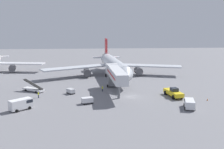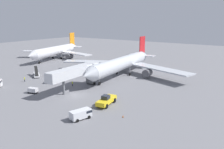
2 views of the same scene
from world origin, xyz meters
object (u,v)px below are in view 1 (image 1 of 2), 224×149
at_px(belt_loader_truck, 33,89).
at_px(baggage_cart_mid_center, 71,91).
at_px(jet_bridge, 115,74).
at_px(ground_crew_worker_midground, 102,88).
at_px(airplane_at_gate, 113,65).
at_px(pushback_tug, 173,92).
at_px(baggage_cart_near_right, 87,100).
at_px(ground_crew_worker_foreground, 38,95).
at_px(service_van_near_left, 189,103).
at_px(safety_cone_alpha, 207,99).
at_px(service_van_mid_right, 21,104).

distance_m(belt_loader_truck, baggage_cart_mid_center, 11.27).
xyz_separation_m(jet_bridge, ground_crew_worker_midground, (-3.53, 1.59, -4.36)).
relative_size(airplane_at_gate, ground_crew_worker_midground, 31.51).
xyz_separation_m(pushback_tug, baggage_cart_mid_center, (-26.92, 5.29, -0.36)).
height_order(airplane_at_gate, pushback_tug, airplane_at_gate).
xyz_separation_m(baggage_cart_near_right, ground_crew_worker_midground, (4.15, 11.44, 0.03)).
bearing_deg(jet_bridge, ground_crew_worker_foreground, -169.86).
bearing_deg(service_van_near_left, jet_bridge, 135.09).
bearing_deg(belt_loader_truck, service_van_near_left, -25.80).
relative_size(airplane_at_gate, belt_loader_truck, 7.75).
bearing_deg(service_van_near_left, ground_crew_worker_midground, 138.22).
height_order(baggage_cart_mid_center, ground_crew_worker_midground, ground_crew_worker_midground).
bearing_deg(service_van_near_left, ground_crew_worker_foreground, 161.99).
distance_m(pushback_tug, ground_crew_worker_midground, 19.53).
relative_size(airplane_at_gate, safety_cone_alpha, 102.47).
bearing_deg(safety_cone_alpha, ground_crew_worker_midground, 156.35).
distance_m(pushback_tug, safety_cone_alpha, 8.44).
relative_size(pushback_tug, service_van_near_left, 1.50).
relative_size(service_van_mid_right, baggage_cart_mid_center, 1.83).
distance_m(belt_loader_truck, ground_crew_worker_midground, 19.50).
height_order(service_van_near_left, service_van_mid_right, service_van_mid_right).
bearing_deg(service_van_near_left, service_van_mid_right, 176.88).
height_order(service_van_mid_right, ground_crew_worker_foreground, service_van_mid_right).
bearing_deg(ground_crew_worker_midground, belt_loader_truck, 174.95).
bearing_deg(safety_cone_alpha, belt_loader_truck, 163.99).
distance_m(ground_crew_worker_foreground, ground_crew_worker_midground, 17.49).
height_order(airplane_at_gate, ground_crew_worker_foreground, airplane_at_gate).
height_order(service_van_mid_right, baggage_cart_near_right, service_van_mid_right).
relative_size(service_van_mid_right, ground_crew_worker_foreground, 3.09).
bearing_deg(jet_bridge, ground_crew_worker_midground, 155.82).
xyz_separation_m(baggage_cart_mid_center, ground_crew_worker_foreground, (-7.97, -3.40, 0.07)).
height_order(service_van_near_left, safety_cone_alpha, service_van_near_left).
height_order(belt_loader_truck, ground_crew_worker_foreground, belt_loader_truck).
bearing_deg(jet_bridge, baggage_cart_mid_center, -178.95).
distance_m(jet_bridge, ground_crew_worker_midground, 5.83).
distance_m(pushback_tug, service_van_near_left, 9.64).
height_order(ground_crew_worker_foreground, safety_cone_alpha, ground_crew_worker_foreground).
bearing_deg(airplane_at_gate, service_van_mid_right, -123.34).
distance_m(pushback_tug, belt_loader_truck, 38.64).
distance_m(baggage_cart_near_right, ground_crew_worker_foreground, 14.01).
bearing_deg(ground_crew_worker_foreground, baggage_cart_near_right, -26.41).
height_order(jet_bridge, ground_crew_worker_midground, jet_bridge).
relative_size(jet_bridge, ground_crew_worker_foreground, 12.44).
relative_size(airplane_at_gate, jet_bridge, 2.60).
distance_m(jet_bridge, belt_loader_truck, 23.62).
bearing_deg(pushback_tug, ground_crew_worker_midground, 158.69).
bearing_deg(pushback_tug, baggage_cart_near_right, -169.01).
relative_size(airplane_at_gate, service_van_near_left, 10.61).
xyz_separation_m(pushback_tug, ground_crew_worker_foreground, (-34.89, 1.89, -0.29)).
distance_m(baggage_cart_mid_center, safety_cone_alpha, 35.51).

